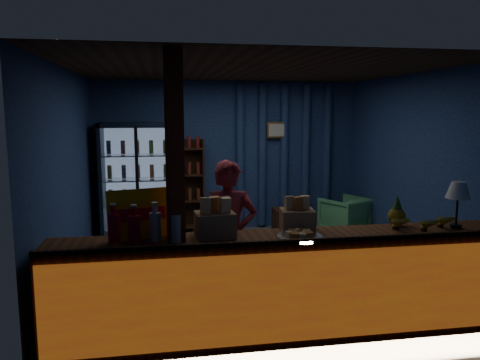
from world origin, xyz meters
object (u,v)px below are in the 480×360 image
object	(u,v)px
shopkeeper	(229,237)
green_chair	(345,216)
table_lamp	(458,192)
pastry_tray	(300,236)

from	to	relation	value
shopkeeper	green_chair	size ratio (longest dim) A/B	2.26
green_chair	table_lamp	size ratio (longest dim) A/B	1.54
green_chair	table_lamp	world-z (taller)	table_lamp
green_chair	pastry_tray	xyz separation A→B (m)	(-1.86, -3.44, 0.65)
green_chair	pastry_tray	world-z (taller)	pastry_tray
shopkeeper	green_chair	xyz separation A→B (m)	(2.39, 2.72, -0.47)
shopkeeper	table_lamp	size ratio (longest dim) A/B	3.47
green_chair	pastry_tray	size ratio (longest dim) A/B	1.70
pastry_tray	table_lamp	size ratio (longest dim) A/B	0.91
shopkeeper	pastry_tray	world-z (taller)	shopkeeper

